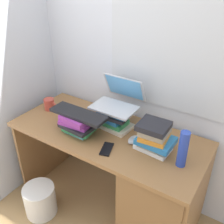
# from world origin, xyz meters

# --- Properties ---
(ground_plane) EXTENTS (6.00, 6.00, 0.00)m
(ground_plane) POSITION_xyz_m (0.00, 0.00, 0.00)
(ground_plane) COLOR #9E7A4C
(wall_back) EXTENTS (6.00, 0.06, 2.60)m
(wall_back) POSITION_xyz_m (0.00, 0.36, 1.30)
(wall_back) COLOR silver
(wall_back) RESTS_ON ground
(wall_left) EXTENTS (0.05, 6.00, 2.60)m
(wall_left) POSITION_xyz_m (-0.83, 0.00, 1.30)
(wall_left) COLOR silver
(wall_left) RESTS_ON ground
(desk) EXTENTS (1.43, 0.62, 0.74)m
(desk) POSITION_xyz_m (0.36, -0.02, 0.41)
(desk) COLOR olive
(desk) RESTS_ON ground
(book_stack_tall) EXTENTS (0.25, 0.20, 0.15)m
(book_stack_tall) POSITION_xyz_m (0.01, 0.09, 0.82)
(book_stack_tall) COLOR beige
(book_stack_tall) RESTS_ON desk
(book_stack_keyboard_riser) EXTENTS (0.25, 0.21, 0.14)m
(book_stack_keyboard_riser) POSITION_xyz_m (-0.17, -0.11, 0.82)
(book_stack_keyboard_riser) COLOR teal
(book_stack_keyboard_riser) RESTS_ON desk
(book_stack_side) EXTENTS (0.25, 0.20, 0.20)m
(book_stack_side) POSITION_xyz_m (0.37, 0.00, 0.84)
(book_stack_side) COLOR white
(book_stack_side) RESTS_ON desk
(laptop) EXTENTS (0.32, 0.30, 0.20)m
(laptop) POSITION_xyz_m (0.00, 0.15, 0.95)
(laptop) COLOR #B7BABF
(laptop) RESTS_ON book_stack_tall
(keyboard) EXTENTS (0.42, 0.14, 0.02)m
(keyboard) POSITION_xyz_m (-0.17, -0.10, 0.89)
(keyboard) COLOR black
(keyboard) RESTS_ON book_stack_keyboard_riser
(computer_mouse) EXTENTS (0.06, 0.10, 0.04)m
(computer_mouse) POSITION_xyz_m (0.22, 0.00, 0.76)
(computer_mouse) COLOR #A5A8AD
(computer_mouse) RESTS_ON desk
(mug) EXTENTS (0.12, 0.09, 0.09)m
(mug) POSITION_xyz_m (-0.59, 0.02, 0.79)
(mug) COLOR #B23F33
(mug) RESTS_ON desk
(water_bottle) EXTENTS (0.06, 0.06, 0.24)m
(water_bottle) POSITION_xyz_m (0.57, -0.05, 0.86)
(water_bottle) COLOR #263FA5
(water_bottle) RESTS_ON desk
(cell_phone) EXTENTS (0.10, 0.15, 0.01)m
(cell_phone) POSITION_xyz_m (0.11, -0.17, 0.75)
(cell_phone) COLOR black
(cell_phone) RESTS_ON desk
(wastebasket) EXTENTS (0.25, 0.25, 0.26)m
(wastebasket) POSITION_xyz_m (-0.42, -0.37, 0.13)
(wastebasket) COLOR silver
(wastebasket) RESTS_ON ground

